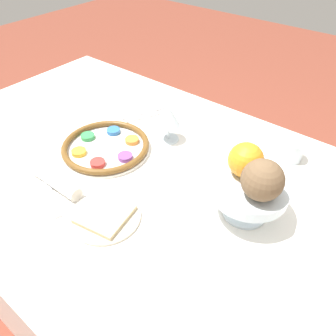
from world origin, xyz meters
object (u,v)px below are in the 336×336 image
at_px(orange_fruit, 246,160).
at_px(napkin_roll, 56,181).
at_px(seder_plate, 106,146).
at_px(wine_glass, 168,117).
at_px(cup_near, 292,150).
at_px(bread_plate, 105,216).
at_px(coconut, 262,180).
at_px(fruit_stand, 249,192).

bearing_deg(orange_fruit, napkin_roll, -148.17).
relative_size(seder_plate, wine_glass, 2.21).
bearing_deg(cup_near, napkin_roll, -131.19).
relative_size(wine_glass, cup_near, 1.83).
distance_m(wine_glass, cup_near, 0.41).
relative_size(bread_plate, cup_near, 2.64).
bearing_deg(bread_plate, orange_fruit, 47.93).
bearing_deg(seder_plate, napkin_roll, -86.31).
xyz_separation_m(seder_plate, coconut, (0.52, 0.02, 0.14)).
xyz_separation_m(orange_fruit, coconut, (0.07, -0.05, 0.01)).
xyz_separation_m(seder_plate, orange_fruit, (0.46, 0.06, 0.13)).
relative_size(coconut, cup_near, 1.42).
distance_m(orange_fruit, coconut, 0.08).
height_order(seder_plate, orange_fruit, orange_fruit).
height_order(wine_glass, bread_plate, wine_glass).
height_order(seder_plate, fruit_stand, fruit_stand).
xyz_separation_m(coconut, bread_plate, (-0.31, -0.22, -0.15)).
relative_size(fruit_stand, napkin_roll, 1.04).
bearing_deg(wine_glass, orange_fruit, -18.42).
height_order(fruit_stand, napkin_roll, fruit_stand).
relative_size(wine_glass, bread_plate, 0.69).
bearing_deg(coconut, fruit_stand, 147.25).
height_order(seder_plate, coconut, coconut).
bearing_deg(bread_plate, cup_near, 62.75).
xyz_separation_m(seder_plate, bread_plate, (0.21, -0.20, -0.01)).
distance_m(wine_glass, coconut, 0.44).
xyz_separation_m(wine_glass, coconut, (0.40, -0.16, 0.06)).
bearing_deg(fruit_stand, orange_fruit, 142.65).
distance_m(seder_plate, napkin_roll, 0.21).
distance_m(orange_fruit, napkin_roll, 0.54).
bearing_deg(cup_near, wine_glass, -156.60).
distance_m(seder_plate, wine_glass, 0.23).
bearing_deg(bread_plate, coconut, 35.57).
distance_m(wine_glass, fruit_stand, 0.39).
height_order(fruit_stand, cup_near, fruit_stand).
xyz_separation_m(fruit_stand, orange_fruit, (-0.03, 0.03, 0.07)).
bearing_deg(fruit_stand, coconut, -32.75).
relative_size(fruit_stand, orange_fruit, 2.20).
relative_size(orange_fruit, coconut, 0.89).
xyz_separation_m(wine_glass, fruit_stand, (0.37, -0.14, -0.01)).
distance_m(orange_fruit, cup_near, 0.30).
distance_m(coconut, napkin_roll, 0.57).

